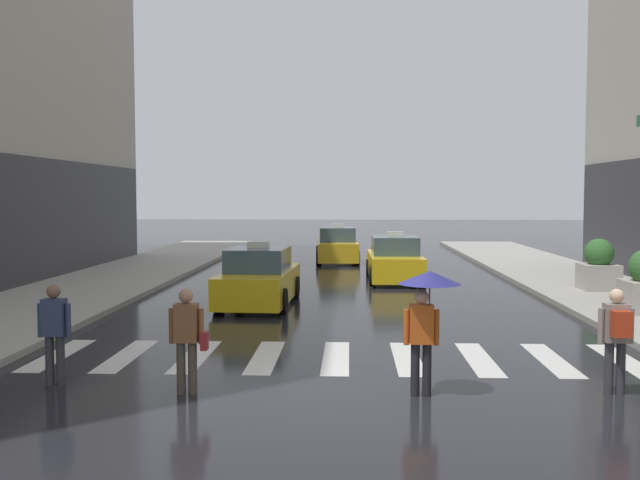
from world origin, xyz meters
The scene contains 10 objects.
ground_plane centered at (0.00, 0.00, 0.00)m, with size 160.00×160.00×0.00m, color black.
crosswalk_markings centered at (0.00, 3.00, 0.00)m, with size 11.30×2.80×0.01m.
taxi_lead centered at (-2.31, 9.42, 0.72)m, with size 2.08×4.61×1.80m.
taxi_second centered at (1.86, 15.14, 0.72)m, with size 1.98×4.56×1.80m.
taxi_third centered at (-0.35, 22.30, 0.72)m, with size 2.10×4.62×1.80m.
pedestrian_with_umbrella centered at (1.44, 0.49, 1.52)m, with size 0.96×0.96×1.94m.
pedestrian_with_backpack centered at (4.39, 0.69, 0.97)m, with size 0.55×0.43×1.65m.
pedestrian_with_handbag centered at (-2.26, 0.44, 0.93)m, with size 0.61×0.24×1.65m.
pedestrian_plain_coat centered at (-4.53, 0.84, 0.94)m, with size 0.55×0.24×1.65m.
planter_mid_block centered at (8.02, 11.95, 0.87)m, with size 1.10×1.10×1.60m.
Camera 1 is at (0.27, -10.28, 3.09)m, focal length 39.61 mm.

